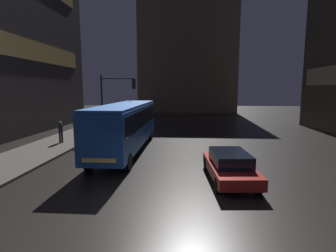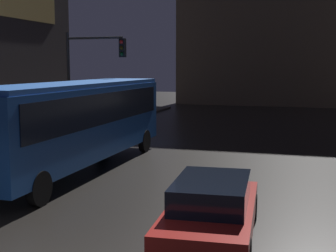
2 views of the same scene
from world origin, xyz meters
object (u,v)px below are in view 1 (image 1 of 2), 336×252
traffic_light_main (114,95)px  car_taxi (230,165)px  pedestrian_near (61,130)px  bus_near (126,123)px

traffic_light_main → car_taxi: bearing=-52.9°
car_taxi → traffic_light_main: bearing=-57.0°
pedestrian_near → traffic_light_main: bearing=35.9°
car_taxi → pedestrian_near: bearing=-36.1°
pedestrian_near → traffic_light_main: traffic_light_main is taller
pedestrian_near → car_taxi: bearing=-47.2°
car_taxi → pedestrian_near: (-11.76, 7.34, 0.39)m
bus_near → traffic_light_main: traffic_light_main is taller
bus_near → traffic_light_main: bearing=-67.6°
car_taxi → pedestrian_near: 13.87m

